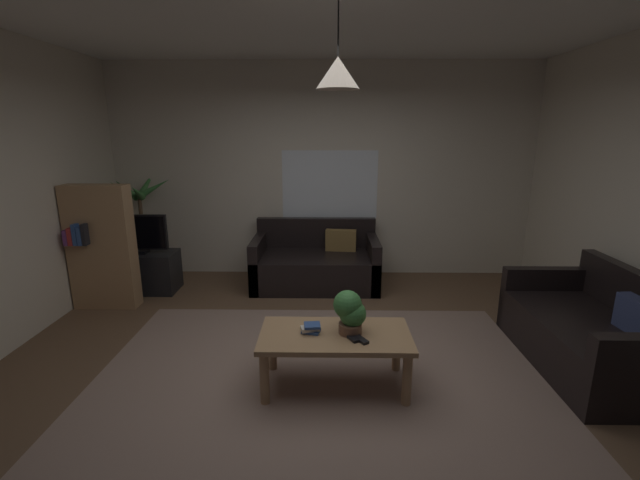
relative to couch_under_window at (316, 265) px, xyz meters
The scene contains 18 objects.
floor 2.04m from the couch_under_window, 87.79° to the right, with size 5.64×5.05×0.02m, color brown.
rug 2.24m from the couch_under_window, 87.99° to the right, with size 3.67×2.78×0.01m, color gray.
wall_back 1.27m from the couch_under_window, 81.69° to the left, with size 5.76×0.06×2.84m, color beige.
window_pane 1.11m from the couch_under_window, 70.54° to the left, with size 1.29×0.01×0.92m, color white.
couch_under_window is the anchor object (origin of this frame).
couch_right_side 3.08m from the couch_under_window, 39.03° to the right, with size 0.88×1.56×0.82m.
coffee_table 2.29m from the couch_under_window, 84.88° to the right, with size 1.16×0.59×0.45m.
book_on_table_0 2.27m from the couch_under_window, 89.59° to the right, with size 0.13×0.10×0.02m, color #2D4C8C.
book_on_table_1 2.27m from the couch_under_window, 89.75° to the right, with size 0.14×0.08×0.03m, color beige.
book_on_table_2 2.28m from the couch_under_window, 89.34° to the right, with size 0.12×0.11×0.02m, color #2D4C8C.
remote_on_table_0 2.42m from the couch_under_window, 80.80° to the right, with size 0.05×0.16×0.02m, color black.
remote_on_table_1 2.39m from the couch_under_window, 82.24° to the right, with size 0.05×0.16×0.02m, color black.
potted_plant_on_table 2.30m from the couch_under_window, 82.01° to the right, with size 0.25×0.23×0.33m.
tv_stand 2.21m from the couch_under_window, behind, with size 0.90×0.44×0.50m, color black.
tv 2.26m from the couch_under_window, behind, with size 0.77×0.16×0.48m.
potted_palm_corner 2.37m from the couch_under_window, behind, with size 0.87×0.89×1.47m.
bookshelf_corner 2.53m from the couch_under_window, 162.69° to the right, with size 0.70×0.31×1.40m.
pendant_lamp 3.08m from the couch_under_window, 84.88° to the right, with size 0.29×0.29×0.61m.
Camera 1 is at (0.05, -3.23, 1.96)m, focal length 23.78 mm.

